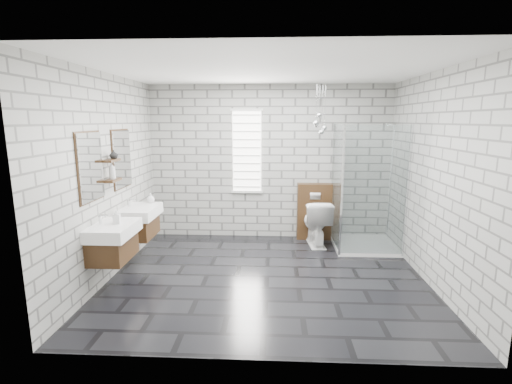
# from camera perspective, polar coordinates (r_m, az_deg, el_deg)

# --- Properties ---
(floor) EXTENTS (4.20, 3.60, 0.02)m
(floor) POSITION_cam_1_polar(r_m,az_deg,el_deg) (5.18, 1.68, -12.95)
(floor) COLOR black
(floor) RESTS_ON ground
(ceiling) EXTENTS (4.20, 3.60, 0.02)m
(ceiling) POSITION_cam_1_polar(r_m,az_deg,el_deg) (4.78, 1.87, 18.41)
(ceiling) COLOR white
(ceiling) RESTS_ON wall_back
(wall_back) EXTENTS (4.20, 0.02, 2.70)m
(wall_back) POSITION_cam_1_polar(r_m,az_deg,el_deg) (6.59, 2.09, 4.51)
(wall_back) COLOR #A7A7A1
(wall_back) RESTS_ON floor
(wall_front) EXTENTS (4.20, 0.02, 2.70)m
(wall_front) POSITION_cam_1_polar(r_m,az_deg,el_deg) (3.02, 1.07, -3.25)
(wall_front) COLOR #A7A7A1
(wall_front) RESTS_ON floor
(wall_left) EXTENTS (0.02, 3.60, 2.70)m
(wall_left) POSITION_cam_1_polar(r_m,az_deg,el_deg) (5.28, -21.82, 2.11)
(wall_left) COLOR #A7A7A1
(wall_left) RESTS_ON floor
(wall_right) EXTENTS (0.02, 3.60, 2.70)m
(wall_right) POSITION_cam_1_polar(r_m,az_deg,el_deg) (5.20, 25.71, 1.69)
(wall_right) COLOR #A7A7A1
(wall_right) RESTS_ON floor
(vanity_left) EXTENTS (0.47, 0.70, 1.57)m
(vanity_left) POSITION_cam_1_polar(r_m,az_deg,el_deg) (4.88, -21.52, -5.69)
(vanity_left) COLOR #3F2713
(vanity_left) RESTS_ON wall_left
(vanity_right) EXTENTS (0.47, 0.70, 1.57)m
(vanity_right) POSITION_cam_1_polar(r_m,az_deg,el_deg) (5.69, -17.77, -3.12)
(vanity_right) COLOR #3F2713
(vanity_right) RESTS_ON wall_left
(shelf_lower) EXTENTS (0.14, 0.30, 0.03)m
(shelf_lower) POSITION_cam_1_polar(r_m,az_deg,el_deg) (5.20, -21.22, 1.70)
(shelf_lower) COLOR #3F2713
(shelf_lower) RESTS_ON wall_left
(shelf_upper) EXTENTS (0.14, 0.30, 0.03)m
(shelf_upper) POSITION_cam_1_polar(r_m,az_deg,el_deg) (5.17, -21.42, 4.54)
(shelf_upper) COLOR #3F2713
(shelf_upper) RESTS_ON wall_left
(window) EXTENTS (0.56, 0.05, 1.48)m
(window) POSITION_cam_1_polar(r_m,az_deg,el_deg) (6.56, -1.42, 6.24)
(window) COLOR white
(window) RESTS_ON wall_back
(cistern_panel) EXTENTS (0.60, 0.20, 1.00)m
(cistern_panel) POSITION_cam_1_polar(r_m,az_deg,el_deg) (6.67, 8.93, -2.96)
(cistern_panel) COLOR #3F2713
(cistern_panel) RESTS_ON floor
(flush_plate) EXTENTS (0.18, 0.01, 0.12)m
(flush_plate) POSITION_cam_1_polar(r_m,az_deg,el_deg) (6.50, 9.10, -0.62)
(flush_plate) COLOR silver
(flush_plate) RESTS_ON cistern_panel
(shower_enclosure) EXTENTS (1.00, 1.00, 2.03)m
(shower_enclosure) POSITION_cam_1_polar(r_m,az_deg,el_deg) (6.29, 15.79, -4.08)
(shower_enclosure) COLOR white
(shower_enclosure) RESTS_ON floor
(pendant_cluster) EXTENTS (0.24, 0.24, 0.84)m
(pendant_cluster) POSITION_cam_1_polar(r_m,az_deg,el_deg) (6.15, 9.74, 10.29)
(pendant_cluster) COLOR silver
(pendant_cluster) RESTS_ON ceiling
(toilet) EXTENTS (0.50, 0.80, 0.78)m
(toilet) POSITION_cam_1_polar(r_m,az_deg,el_deg) (6.39, 9.19, -4.61)
(toilet) COLOR white
(toilet) RESTS_ON floor
(soap_bottle_a) EXTENTS (0.09, 0.09, 0.18)m
(soap_bottle_a) POSITION_cam_1_polar(r_m,az_deg,el_deg) (4.83, -20.66, -3.56)
(soap_bottle_a) COLOR #B2B2B2
(soap_bottle_a) RESTS_ON vanity_left
(soap_bottle_b) EXTENTS (0.14, 0.14, 0.15)m
(soap_bottle_b) POSITION_cam_1_polar(r_m,az_deg,el_deg) (5.88, -15.91, -0.89)
(soap_bottle_b) COLOR #B2B2B2
(soap_bottle_b) RESTS_ON vanity_right
(soap_bottle_c) EXTENTS (0.10, 0.10, 0.23)m
(soap_bottle_c) POSITION_cam_1_polar(r_m,az_deg,el_deg) (5.17, -21.28, 3.08)
(soap_bottle_c) COLOR #B2B2B2
(soap_bottle_c) RESTS_ON shelf_lower
(vase) EXTENTS (0.11, 0.11, 0.12)m
(vase) POSITION_cam_1_polar(r_m,az_deg,el_deg) (5.23, -21.05, 5.43)
(vase) COLOR #B2B2B2
(vase) RESTS_ON shelf_upper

